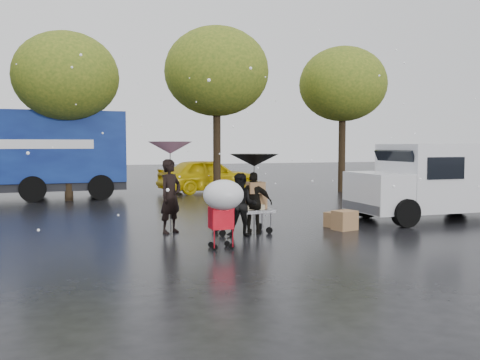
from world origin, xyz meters
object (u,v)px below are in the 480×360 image
object	(u,v)px
person_black	(254,203)
vendor_cart	(245,204)
blue_truck	(25,155)
person_pink	(171,196)
shopping_cart	(223,199)
white_van	(439,180)
yellow_taxi	(208,175)

from	to	relation	value
person_black	vendor_cart	world-z (taller)	person_black
person_black	blue_truck	bearing A→B (deg)	-32.87
person_pink	blue_truck	distance (m)	10.34
shopping_cart	blue_truck	world-z (taller)	blue_truck
vendor_cart	white_van	world-z (taller)	white_van
person_black	white_van	size ratio (longest dim) A/B	0.31
blue_truck	white_van	bearing A→B (deg)	-38.91
person_black	vendor_cart	xyz separation A→B (m)	(-0.16, 0.19, -0.03)
person_pink	yellow_taxi	xyz separation A→B (m)	(3.61, 10.14, -0.14)
vendor_cart	white_van	xyz separation A→B (m)	(6.12, 0.40, 0.43)
blue_truck	yellow_taxi	world-z (taller)	blue_truck
white_van	vendor_cart	bearing A→B (deg)	-176.30
shopping_cart	white_van	bearing A→B (deg)	16.90
person_pink	person_black	bearing A→B (deg)	-58.41
white_van	blue_truck	xyz separation A→B (m)	(-11.93, 9.63, 0.60)
person_black	shopping_cart	world-z (taller)	person_black
person_black	yellow_taxi	distance (m)	11.01
person_pink	person_black	xyz separation A→B (m)	(1.92, -0.74, -0.16)
person_black	shopping_cart	distance (m)	2.07
person_pink	blue_truck	world-z (taller)	blue_truck
shopping_cart	blue_truck	size ratio (longest dim) A/B	0.18
vendor_cart	yellow_taxi	size ratio (longest dim) A/B	0.33
white_van	yellow_taxi	distance (m)	11.15
person_black	vendor_cart	distance (m)	0.25
shopping_cart	blue_truck	xyz separation A→B (m)	(-4.72, 11.83, 0.69)
person_pink	blue_truck	xyz separation A→B (m)	(-4.06, 9.48, 0.84)
shopping_cart	person_pink	bearing A→B (deg)	105.63
white_van	blue_truck	distance (m)	15.35
person_black	white_van	world-z (taller)	white_van
vendor_cart	blue_truck	size ratio (longest dim) A/B	0.18
vendor_cart	yellow_taxi	distance (m)	10.85
vendor_cart	blue_truck	xyz separation A→B (m)	(-5.82, 10.03, 1.03)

